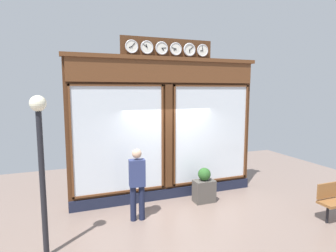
{
  "coord_description": "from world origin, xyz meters",
  "views": [
    {
      "loc": [
        2.71,
        7.08,
        3.01
      ],
      "look_at": [
        0.0,
        0.0,
        2.04
      ],
      "focal_mm": 30.15,
      "sensor_mm": 36.0,
      "label": 1
    }
  ],
  "objects": [
    {
      "name": "ground_plane",
      "position": [
        0.0,
        2.8,
        0.0
      ],
      "size": [
        14.0,
        14.0,
        0.0
      ],
      "primitive_type": "plane",
      "color": "#7A665B"
    },
    {
      "name": "shop_facade",
      "position": [
        -0.0,
        -0.13,
        1.97
      ],
      "size": [
        5.37,
        0.42,
        4.35
      ],
      "color": "#4C2B16",
      "rests_on": "ground_plane"
    },
    {
      "name": "pedestrian",
      "position": [
        1.14,
        0.99,
        0.93
      ],
      "size": [
        0.38,
        0.26,
        1.69
      ],
      "color": "#191E38",
      "rests_on": "ground_plane"
    },
    {
      "name": "street_lamp",
      "position": [
        3.06,
        1.8,
        1.99
      ],
      "size": [
        0.28,
        0.28,
        2.93
      ],
      "color": "black",
      "rests_on": "ground_plane"
    },
    {
      "name": "planter_box",
      "position": [
        -0.82,
        0.58,
        0.3
      ],
      "size": [
        0.56,
        0.36,
        0.6
      ],
      "primitive_type": "cube",
      "color": "#4C4742",
      "rests_on": "ground_plane"
    },
    {
      "name": "planter_shrub",
      "position": [
        -0.82,
        0.58,
        0.77
      ],
      "size": [
        0.34,
        0.34,
        0.34
      ],
      "primitive_type": "sphere",
      "color": "#285623",
      "rests_on": "planter_box"
    }
  ]
}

